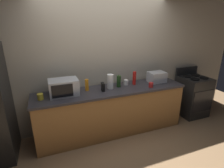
# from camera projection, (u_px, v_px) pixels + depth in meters

# --- Properties ---
(ground_plane) EXTENTS (8.00, 8.00, 0.00)m
(ground_plane) POSITION_uv_depth(u_px,v_px,m) (120.00, 142.00, 3.24)
(ground_plane) COLOR #93704C
(back_wall) EXTENTS (6.40, 0.10, 2.70)m
(back_wall) POSITION_uv_depth(u_px,v_px,m) (105.00, 61.00, 3.51)
(back_wall) COLOR #B2A893
(back_wall) RESTS_ON ground_plane
(counter_run) EXTENTS (2.84, 0.64, 0.90)m
(counter_run) POSITION_uv_depth(u_px,v_px,m) (112.00, 111.00, 3.44)
(counter_run) COLOR #9E6B38
(counter_run) RESTS_ON ground_plane
(stove_range) EXTENTS (0.60, 0.61, 1.08)m
(stove_range) POSITION_uv_depth(u_px,v_px,m) (192.00, 96.00, 4.12)
(stove_range) COLOR black
(stove_range) RESTS_ON ground_plane
(microwave) EXTENTS (0.48, 0.35, 0.27)m
(microwave) POSITION_uv_depth(u_px,v_px,m) (64.00, 87.00, 3.00)
(microwave) COLOR #B7BABF
(microwave) RESTS_ON counter_run
(toaster_oven) EXTENTS (0.34, 0.26, 0.21)m
(toaster_oven) POSITION_uv_depth(u_px,v_px,m) (157.00, 77.00, 3.65)
(toaster_oven) COLOR #B7BABF
(toaster_oven) RESTS_ON counter_run
(paper_towel_roll) EXTENTS (0.12, 0.12, 0.27)m
(paper_towel_roll) POSITION_uv_depth(u_px,v_px,m) (110.00, 81.00, 3.29)
(paper_towel_roll) COLOR white
(paper_towel_roll) RESTS_ON counter_run
(cordless_phone) EXTENTS (0.06, 0.11, 0.15)m
(cordless_phone) POSITION_uv_depth(u_px,v_px,m) (103.00, 87.00, 3.19)
(cordless_phone) COLOR black
(cordless_phone) RESTS_ON counter_run
(bottle_hot_sauce) EXTENTS (0.07, 0.07, 0.26)m
(bottle_hot_sauce) POSITION_uv_depth(u_px,v_px,m) (134.00, 78.00, 3.50)
(bottle_hot_sauce) COLOR red
(bottle_hot_sauce) RESTS_ON counter_run
(bottle_dish_soap) EXTENTS (0.06, 0.06, 0.21)m
(bottle_dish_soap) POSITION_uv_depth(u_px,v_px,m) (87.00, 85.00, 3.20)
(bottle_dish_soap) COLOR orange
(bottle_dish_soap) RESTS_ON counter_run
(bottle_wine) EXTENTS (0.08, 0.08, 0.22)m
(bottle_wine) POSITION_uv_depth(u_px,v_px,m) (119.00, 81.00, 3.38)
(bottle_wine) COLOR #1E3F19
(bottle_wine) RESTS_ON counter_run
(mug_yellow) EXTENTS (0.09, 0.09, 0.10)m
(mug_yellow) POSITION_uv_depth(u_px,v_px,m) (40.00, 97.00, 2.83)
(mug_yellow) COLOR yellow
(mug_yellow) RESTS_ON counter_run
(mug_white) EXTENTS (0.09, 0.09, 0.10)m
(mug_white) POSITION_uv_depth(u_px,v_px,m) (126.00, 82.00, 3.51)
(mug_white) COLOR white
(mug_white) RESTS_ON counter_run
(mug_red) EXTENTS (0.08, 0.08, 0.09)m
(mug_red) POSITION_uv_depth(u_px,v_px,m) (151.00, 85.00, 3.37)
(mug_red) COLOR red
(mug_red) RESTS_ON counter_run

